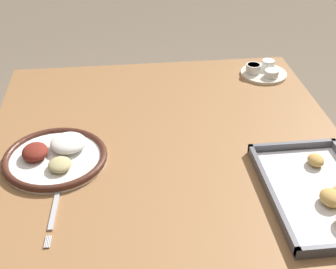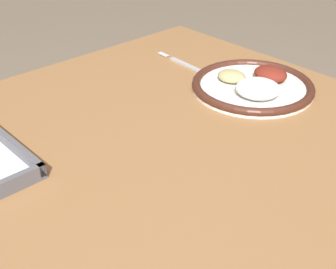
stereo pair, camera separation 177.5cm
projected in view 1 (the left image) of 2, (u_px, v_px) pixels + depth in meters
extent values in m
cube|color=olive|center=(167.00, 143.00, 1.37)|extent=(1.04, 1.03, 0.03)
cylinder|color=olive|center=(42.00, 160.00, 1.92)|extent=(0.06, 0.06, 0.71)
cylinder|color=olive|center=(262.00, 145.00, 2.01)|extent=(0.06, 0.06, 0.71)
cylinder|color=white|center=(55.00, 159.00, 1.27)|extent=(0.28, 0.28, 0.01)
torus|color=#472319|center=(55.00, 157.00, 1.26)|extent=(0.28, 0.28, 0.02)
ellipsoid|color=white|center=(68.00, 143.00, 1.29)|extent=(0.10, 0.10, 0.03)
ellipsoid|color=maroon|center=(35.00, 152.00, 1.26)|extent=(0.08, 0.07, 0.03)
ellipsoid|color=tan|center=(60.00, 165.00, 1.22)|extent=(0.07, 0.06, 0.02)
cube|color=#B2B2B7|center=(55.00, 205.00, 1.12)|extent=(0.17, 0.02, 0.00)
cylinder|color=#B2B2B7|center=(45.00, 242.00, 1.02)|extent=(0.04, 0.01, 0.00)
cylinder|color=#B2B2B7|center=(47.00, 242.00, 1.02)|extent=(0.04, 0.01, 0.00)
cylinder|color=#B2B2B7|center=(48.00, 242.00, 1.02)|extent=(0.04, 0.01, 0.00)
cylinder|color=#B2B2B7|center=(50.00, 242.00, 1.02)|extent=(0.04, 0.01, 0.00)
cylinder|color=beige|center=(264.00, 74.00, 1.70)|extent=(0.17, 0.17, 0.01)
cylinder|color=silver|center=(268.00, 64.00, 1.72)|extent=(0.05, 0.05, 0.03)
cylinder|color=#51992D|center=(268.00, 61.00, 1.71)|extent=(0.04, 0.04, 0.01)
cylinder|color=silver|center=(253.00, 69.00, 1.69)|extent=(0.05, 0.05, 0.03)
cylinder|color=#B22819|center=(254.00, 65.00, 1.68)|extent=(0.04, 0.04, 0.01)
cylinder|color=silver|center=(272.00, 73.00, 1.66)|extent=(0.05, 0.05, 0.03)
cylinder|color=#593319|center=(272.00, 71.00, 1.66)|extent=(0.04, 0.04, 0.01)
cube|color=#595960|center=(317.00, 194.00, 1.15)|extent=(0.39, 0.25, 0.01)
cube|color=silver|center=(317.00, 193.00, 1.15)|extent=(0.36, 0.23, 0.00)
cube|color=#595960|center=(271.00, 193.00, 1.13)|extent=(0.39, 0.01, 0.02)
cube|color=#595960|center=(292.00, 146.00, 1.30)|extent=(0.01, 0.25, 0.02)
ellipsoid|color=tan|center=(316.00, 160.00, 1.24)|extent=(0.05, 0.04, 0.03)
ellipsoid|color=tan|center=(331.00, 198.00, 1.11)|extent=(0.06, 0.05, 0.03)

